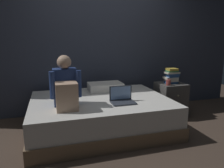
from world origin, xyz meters
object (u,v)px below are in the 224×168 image
object	(u,v)px
person_sitting	(66,87)
pillow	(105,87)
laptop	(122,99)
mug	(168,83)
bed	(100,114)
nightstand	(170,99)
book_stack	(172,76)

from	to	relation	value
person_sitting	pillow	distance (m)	1.00
person_sitting	laptop	xyz separation A→B (m)	(0.75, -0.04, -0.20)
laptop	mug	size ratio (longest dim) A/B	3.56
bed	person_sitting	xyz separation A→B (m)	(-0.50, -0.24, 0.49)
nightstand	person_sitting	world-z (taller)	person_sitting
person_sitting	pillow	size ratio (longest dim) A/B	1.17
person_sitting	book_stack	size ratio (longest dim) A/B	2.56
pillow	mug	bearing A→B (deg)	-20.54
laptop	nightstand	bearing A→B (deg)	24.58
bed	laptop	bearing A→B (deg)	-49.22
bed	book_stack	distance (m)	1.40
mug	laptop	bearing A→B (deg)	-158.58
nightstand	book_stack	world-z (taller)	book_stack
person_sitting	book_stack	distance (m)	1.86
bed	book_stack	world-z (taller)	book_stack
person_sitting	book_stack	bearing A→B (deg)	14.00
bed	book_stack	size ratio (longest dim) A/B	7.82
laptop	book_stack	xyz separation A→B (m)	(1.06, 0.50, 0.18)
pillow	book_stack	size ratio (longest dim) A/B	2.19
nightstand	bed	bearing A→B (deg)	-171.06
laptop	person_sitting	bearing A→B (deg)	176.61
bed	pillow	bearing A→B (deg)	66.63
pillow	mug	xyz separation A→B (m)	(0.98, -0.37, 0.09)
nightstand	mug	distance (m)	0.38
laptop	mug	world-z (taller)	laptop
nightstand	book_stack	xyz separation A→B (m)	(0.01, 0.01, 0.41)
laptop	book_stack	distance (m)	1.19
book_stack	mug	distance (m)	0.20
bed	pillow	world-z (taller)	pillow
person_sitting	bed	bearing A→B (deg)	25.07
pillow	book_stack	distance (m)	1.15
nightstand	book_stack	size ratio (longest dim) A/B	2.26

